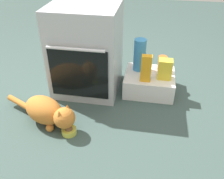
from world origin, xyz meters
TOP-DOWN VIEW (x-y plane):
  - ground at (0.00, 0.00)m, footprint 8.00×8.00m
  - oven at (-0.05, 0.41)m, footprint 0.58×0.58m
  - pantry_cabinet at (0.52, 0.46)m, footprint 0.45×0.39m
  - food_bowl at (-0.04, -0.24)m, footprint 0.11×0.11m
  - cat at (-0.22, -0.16)m, footprint 0.68×0.35m
  - water_bottle at (0.41, 0.53)m, footprint 0.11×0.11m
  - juice_carton at (0.49, 0.34)m, footprint 0.09×0.06m
  - sauce_jar at (0.63, 0.56)m, footprint 0.08×0.08m
  - snack_bag at (0.65, 0.41)m, footprint 0.12×0.09m

SIDE VIEW (x-z plane):
  - ground at x=0.00m, z-range 0.00..0.00m
  - food_bowl at x=-0.04m, z-range -0.01..0.06m
  - pantry_cabinet at x=0.52m, z-range 0.00..0.18m
  - cat at x=-0.22m, z-range 0.01..0.24m
  - sauce_jar at x=0.63m, z-range 0.18..0.32m
  - snack_bag at x=0.65m, z-range 0.18..0.36m
  - juice_carton at x=0.49m, z-range 0.18..0.42m
  - water_bottle at x=0.41m, z-range 0.18..0.48m
  - oven at x=-0.05m, z-range 0.00..0.79m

